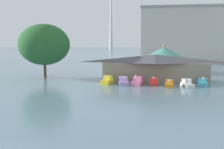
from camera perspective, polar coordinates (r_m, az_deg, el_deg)
name	(u,v)px	position (r m, az deg, el deg)	size (l,w,h in m)	color
pedal_boat_yellow	(108,81)	(47.26, -0.99, -1.41)	(2.26, 3.00, 1.56)	yellow
pedal_boat_lavender	(124,82)	(46.67, 2.56, -1.58)	(2.22, 3.19, 1.57)	#B299D8
pedal_boat_pink	(137,82)	(46.34, 5.61, -1.61)	(2.31, 3.05, 1.88)	pink
pedal_boat_red	(154,82)	(46.55, 9.12, -1.72)	(1.53, 2.57, 1.65)	red
pedal_boat_orange	(169,84)	(45.22, 12.44, -2.08)	(1.65, 3.11, 1.45)	orange
pedal_boat_white	(187,84)	(46.40, 16.18, -1.94)	(2.19, 3.12, 1.57)	white
pedal_boat_cyan	(202,83)	(48.01, 19.21, -1.75)	(1.83, 2.70, 1.64)	#4CB7CC
boathouse	(155,67)	(51.50, 9.39, 1.57)	(21.43, 6.70, 5.26)	gray
green_roof_pavilion	(164,58)	(68.39, 11.31, 3.63)	(10.93, 10.93, 7.20)	brown
shoreline_tree_tall_left	(44,45)	(58.17, -14.65, 6.37)	(11.00, 11.00, 11.60)	brown
background_building_block	(188,35)	(109.43, 16.31, 8.26)	(37.79, 16.46, 21.86)	beige
distant_broadcast_tower	(111,0)	(381.80, -0.21, 16.12)	(6.89, 6.89, 161.63)	silver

